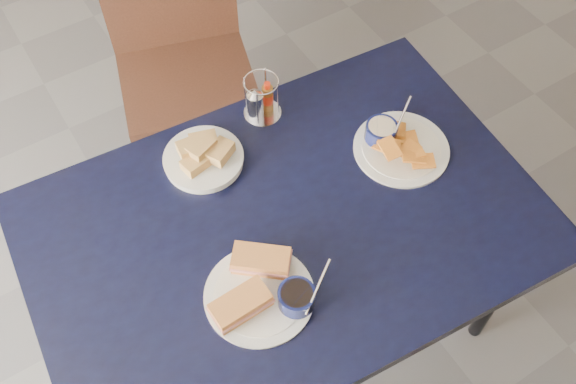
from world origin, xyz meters
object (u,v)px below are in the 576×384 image
chair_far (172,47)px  sandwich_plate (263,289)px  dining_table (286,235)px  plantain_plate (395,143)px  condiment_caddy (260,101)px  bread_basket (203,156)px

chair_far → sandwich_plate: bearing=-103.4°
dining_table → chair_far: 0.94m
sandwich_plate → plantain_plate: bearing=19.3°
sandwich_plate → plantain_plate: (0.54, 0.19, -0.01)m
plantain_plate → condiment_caddy: size_ratio=1.98×
dining_table → condiment_caddy: (0.13, 0.36, 0.12)m
sandwich_plate → bread_basket: (0.07, 0.43, 0.00)m
bread_basket → condiment_caddy: size_ratio=1.60×
chair_far → bread_basket: bearing=-106.4°
sandwich_plate → plantain_plate: size_ratio=1.11×
dining_table → bread_basket: size_ratio=6.34×
sandwich_plate → plantain_plate: same height
condiment_caddy → dining_table: bearing=-110.7°
dining_table → condiment_caddy: 0.40m
dining_table → condiment_caddy: condiment_caddy is taller
condiment_caddy → plantain_plate: bearing=-50.1°
dining_table → plantain_plate: 0.40m
plantain_plate → bread_basket: 0.53m
dining_table → sandwich_plate: sandwich_plate is taller
sandwich_plate → bread_basket: sandwich_plate is taller
chair_far → plantain_plate: size_ratio=3.69×
chair_far → bread_basket: size_ratio=4.55×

